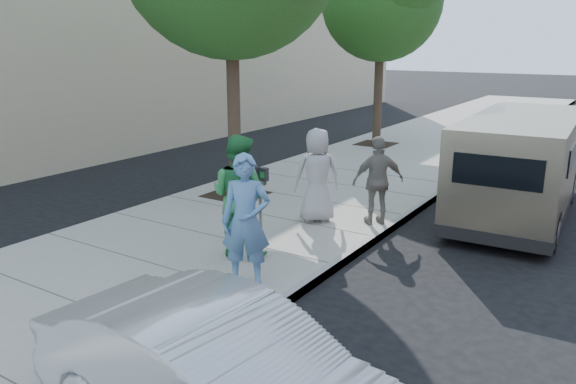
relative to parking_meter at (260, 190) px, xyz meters
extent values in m
plane|color=black|center=(-0.13, 0.04, -1.15)|extent=(120.00, 120.00, 0.00)
cube|color=gray|center=(-1.13, 0.04, -1.07)|extent=(5.00, 60.00, 0.15)
cube|color=gray|center=(1.31, 0.04, -1.07)|extent=(0.12, 60.00, 0.16)
cube|color=black|center=(-2.43, 2.44, -0.99)|extent=(1.20, 1.20, 0.01)
cylinder|color=#38281E|center=(-2.43, 2.44, 0.98)|extent=(0.28, 0.28, 3.96)
cube|color=black|center=(-2.43, 10.04, -0.99)|extent=(1.20, 1.20, 0.01)
cylinder|color=#38281E|center=(-2.43, 10.04, 0.76)|extent=(0.28, 0.28, 3.52)
sphere|color=#21541C|center=(-2.43, 10.04, 3.57)|extent=(3.80, 3.80, 3.80)
cylinder|color=gray|center=(0.00, 0.00, -0.45)|extent=(0.05, 0.05, 1.09)
cube|color=gray|center=(0.00, 0.00, 0.14)|extent=(0.22, 0.06, 0.08)
cube|color=#2D2D30|center=(-0.08, 0.00, 0.27)|extent=(0.12, 0.10, 0.21)
cube|color=#2D2D30|center=(0.08, 0.00, 0.27)|extent=(0.12, 0.10, 0.21)
cube|color=tan|center=(3.09, 4.57, -0.02)|extent=(2.08, 5.13, 1.87)
cube|color=tan|center=(2.98, 7.34, -0.48)|extent=(1.74, 0.59, 0.80)
cube|color=black|center=(3.20, 2.03, 0.31)|extent=(1.41, 0.08, 0.52)
cylinder|color=black|center=(2.20, 6.21, -0.79)|extent=(0.27, 0.72, 0.71)
cylinder|color=black|center=(3.85, 6.28, -0.79)|extent=(0.27, 0.72, 0.71)
cylinder|color=black|center=(2.34, 2.77, -0.79)|extent=(0.27, 0.72, 0.71)
cylinder|color=black|center=(3.99, 2.84, -0.79)|extent=(0.27, 0.72, 0.71)
imported|color=#5889BB|center=(0.68, -1.29, -0.06)|extent=(0.81, 0.71, 1.88)
imported|color=#2C8943|center=(-0.14, -0.39, -0.02)|extent=(1.01, 0.82, 1.95)
imported|color=#A3A3A6|center=(0.04, 1.77, -0.11)|extent=(1.02, 1.01, 1.78)
imported|color=slate|center=(1.07, 2.24, -0.17)|extent=(0.98, 0.96, 1.66)
camera|label=1|loc=(5.11, -7.12, 2.32)|focal=35.00mm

